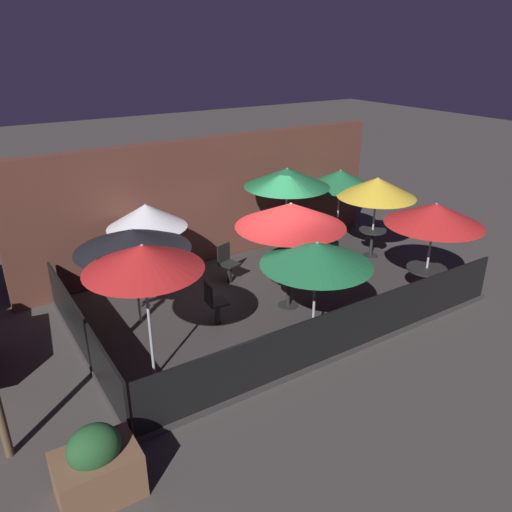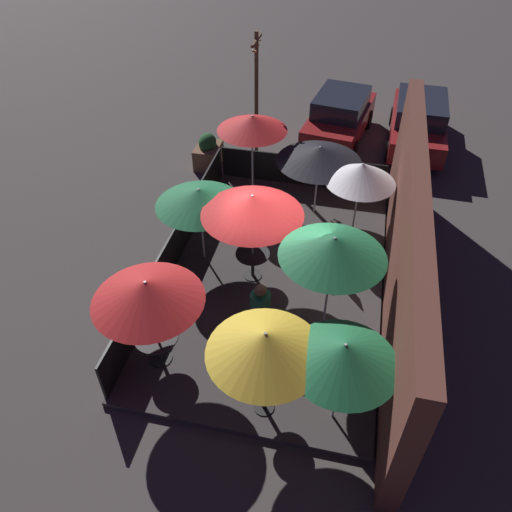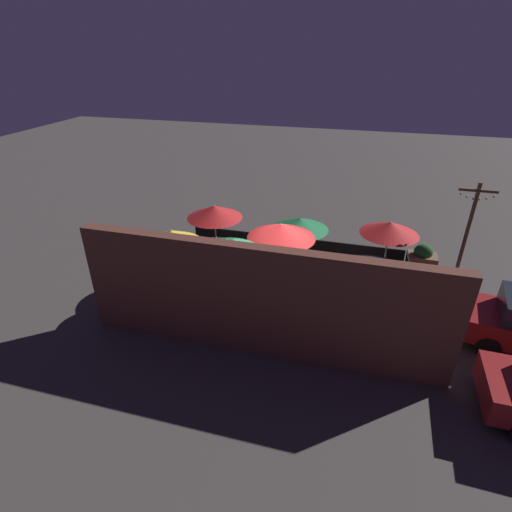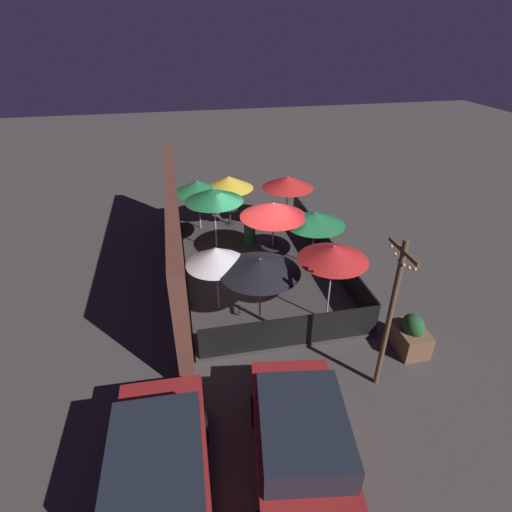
{
  "view_description": "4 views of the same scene",
  "coord_description": "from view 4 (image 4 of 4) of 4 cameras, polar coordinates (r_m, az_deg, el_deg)",
  "views": [
    {
      "loc": [
        -5.61,
        -8.17,
        5.46
      ],
      "look_at": [
        -0.21,
        0.25,
        1.09
      ],
      "focal_mm": 35.0,
      "sensor_mm": 36.0,
      "label": 1
    },
    {
      "loc": [
        8.64,
        1.46,
        8.42
      ],
      "look_at": [
        0.57,
        -0.35,
        1.17
      ],
      "focal_mm": 35.0,
      "sensor_mm": 36.0,
      "label": 2
    },
    {
      "loc": [
        -2.22,
        11.15,
        7.69
      ],
      "look_at": [
        0.87,
        -0.15,
        1.36
      ],
      "focal_mm": 28.0,
      "sensor_mm": 36.0,
      "label": 3
    },
    {
      "loc": [
        -11.79,
        2.54,
        7.64
      ],
      "look_at": [
        -0.88,
        0.27,
        1.08
      ],
      "focal_mm": 28.0,
      "sensor_mm": 36.0,
      "label": 4
    }
  ],
  "objects": [
    {
      "name": "ground_plane",
      "position": [
        14.27,
        0.35,
        -1.84
      ],
      "size": [
        60.0,
        60.0,
        0.0
      ],
      "primitive_type": "plane",
      "color": "#423D3A"
    },
    {
      "name": "patio_deck",
      "position": [
        14.24,
        0.35,
        -1.64
      ],
      "size": [
        8.33,
        5.07,
        0.12
      ],
      "color": "#383333",
      "rests_on": "ground_plane"
    },
    {
      "name": "building_wall",
      "position": [
        13.23,
        -11.43,
        2.86
      ],
      "size": [
        9.93,
        0.36,
        3.26
      ],
      "color": "brown",
      "rests_on": "ground_plane"
    },
    {
      "name": "fence_front",
      "position": [
        14.62,
        9.95,
        1.22
      ],
      "size": [
        8.13,
        0.05,
        0.95
      ],
      "color": "black",
      "rests_on": "patio_deck"
    },
    {
      "name": "fence_side_left",
      "position": [
        10.72,
        5.04,
        -10.72
      ],
      "size": [
        0.05,
        4.87,
        0.95
      ],
      "color": "black",
      "rests_on": "patio_deck"
    },
    {
      "name": "patio_umbrella_0",
      "position": [
        16.33,
        4.55,
        10.49
      ],
      "size": [
        2.08,
        2.08,
        2.19
      ],
      "color": "#B2B2B7",
      "rests_on": "patio_deck"
    },
    {
      "name": "patio_umbrella_1",
      "position": [
        16.49,
        -3.92,
        10.47
      ],
      "size": [
        2.01,
        2.01,
        2.14
      ],
      "color": "#B2B2B7",
      "rests_on": "patio_deck"
    },
    {
      "name": "patio_umbrella_2",
      "position": [
        13.44,
        2.51,
        6.62
      ],
      "size": [
        2.27,
        2.27,
        2.33
      ],
      "color": "#B2B2B7",
      "rests_on": "patio_deck"
    },
    {
      "name": "patio_umbrella_3",
      "position": [
        16.3,
        -8.36,
        9.83
      ],
      "size": [
        1.87,
        1.87,
        2.08
      ],
      "color": "#B2B2B7",
      "rests_on": "patio_deck"
    },
    {
      "name": "patio_umbrella_4",
      "position": [
        10.81,
        0.58,
        -1.36
      ],
      "size": [
        2.24,
        2.24,
        2.03
      ],
      "color": "#B2B2B7",
      "rests_on": "patio_deck"
    },
    {
      "name": "patio_umbrella_5",
      "position": [
        13.57,
        8.45,
        5.32
      ],
      "size": [
        2.05,
        2.05,
        2.03
      ],
      "color": "#B2B2B7",
      "rests_on": "patio_deck"
    },
    {
      "name": "patio_umbrella_6",
      "position": [
        10.72,
        11.01,
        0.43
      ],
      "size": [
        1.9,
        1.9,
        2.46
      ],
      "color": "#B2B2B7",
      "rests_on": "patio_deck"
    },
    {
      "name": "patio_umbrella_7",
      "position": [
        14.21,
        -6.05,
        8.66
      ],
      "size": [
        2.09,
        2.09,
        2.5
      ],
      "color": "#B2B2B7",
      "rests_on": "patio_deck"
    },
    {
      "name": "patio_umbrella_8",
      "position": [
        11.26,
        -5.75,
        0.01
      ],
      "size": [
        1.74,
        1.74,
        2.1
      ],
      "color": "#B2B2B7",
      "rests_on": "patio_deck"
    },
    {
      "name": "dining_table_0",
      "position": [
        16.86,
        4.36,
        6.03
      ],
      "size": [
        0.88,
        0.88,
        0.7
      ],
      "color": "black",
      "rests_on": "patio_deck"
    },
    {
      "name": "dining_table_1",
      "position": [
        16.98,
        -3.77,
        6.32
      ],
      "size": [
        0.71,
        0.71,
        0.75
      ],
      "color": "black",
      "rests_on": "patio_deck"
    },
    {
      "name": "dining_table_2",
      "position": [
        14.13,
        2.37,
        0.96
      ],
      "size": [
        0.8,
        0.8,
        0.71
      ],
      "color": "black",
      "rests_on": "patio_deck"
    },
    {
      "name": "patio_chair_0",
      "position": [
        13.43,
        -4.25,
        -1.02
      ],
      "size": [
        0.5,
        0.5,
        0.94
      ],
      "rotation": [
        0.0,
        0.0,
        -1.27
      ],
      "color": "black",
      "rests_on": "patio_deck"
    },
    {
      "name": "patio_chair_1",
      "position": [
        12.69,
        3.45,
        -2.96
      ],
      "size": [
        0.44,
        0.44,
        0.96
      ],
      "rotation": [
        0.0,
        0.0,
        -0.1
      ],
      "color": "black",
      "rests_on": "patio_deck"
    },
    {
      "name": "patron_0",
      "position": [
        15.36,
        -0.9,
        3.5
      ],
      "size": [
        0.47,
        0.47,
        1.24
      ],
      "rotation": [
        0.0,
        0.0,
        4.79
      ],
      "color": "#236642",
      "rests_on": "patio_deck"
    },
    {
      "name": "planter_box",
      "position": [
        11.51,
        21.22,
        -10.48
      ],
      "size": [
        1.04,
        0.73,
        1.1
      ],
      "color": "brown",
      "rests_on": "ground_plane"
    },
    {
      "name": "light_post",
      "position": [
        9.23,
        18.72,
        -7.4
      ],
      "size": [
        1.1,
        0.12,
        3.96
      ],
      "color": "brown",
      "rests_on": "ground_plane"
    },
    {
      "name": "parked_car_0",
      "position": [
        8.26,
        6.53,
        -25.15
      ],
      "size": [
        4.11,
        2.27,
        1.62
      ],
      "rotation": [
        0.0,
        0.0,
        -0.15
      ],
      "color": "maroon",
      "rests_on": "ground_plane"
    },
    {
      "name": "parked_car_1",
      "position": [
        8.0,
        -13.68,
        -28.99
      ],
      "size": [
        4.35,
        1.89,
        1.62
      ],
      "rotation": [
        0.0,
        0.0,
        -0.03
      ],
      "color": "maroon",
      "rests_on": "ground_plane"
    }
  ]
}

